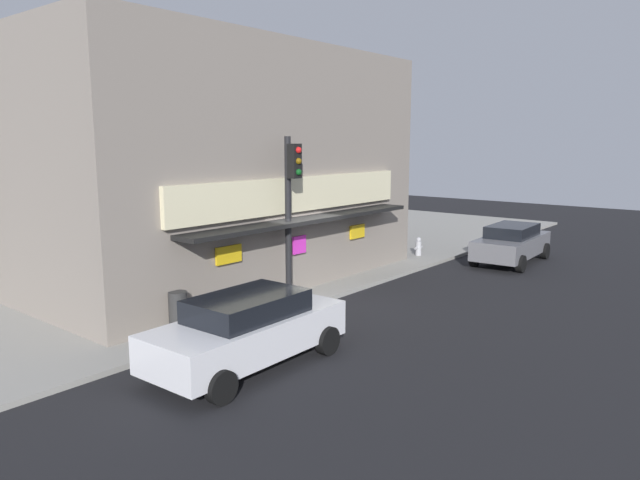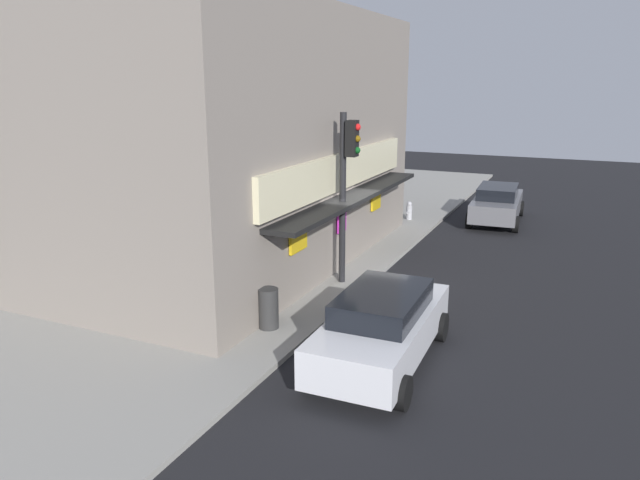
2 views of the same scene
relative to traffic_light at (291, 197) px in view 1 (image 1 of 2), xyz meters
name	(u,v)px [view 1 (image 1 of 2)]	position (x,y,z in m)	size (l,w,h in m)	color
ground_plane	(326,302)	(0.80, -0.63, -3.13)	(63.23, 63.23, 0.00)	black
sidewalk	(206,274)	(0.80, 4.79, -3.07)	(42.15, 10.83, 0.12)	gray
corner_building	(204,165)	(0.94, 4.84, 0.73)	(12.86, 9.45, 7.49)	gray
traffic_light	(291,197)	(0.00, 0.00, 0.00)	(0.32, 0.58, 4.68)	black
fire_hydrant	(418,247)	(8.26, 0.58, -2.65)	(0.48, 0.24, 0.75)	#B2B2B7
trash_can	(178,311)	(-3.68, 0.39, -2.54)	(0.46, 0.46, 0.94)	#2D2D2D
pedestrian	(381,233)	(6.90, 1.49, -2.03)	(0.60, 0.61, 1.76)	navy
parked_car_white	(248,329)	(-4.06, -2.44, -2.32)	(4.51, 2.07, 1.55)	silver
parked_car_grey	(512,243)	(9.81, -2.63, -2.35)	(4.50, 2.16, 1.48)	slate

